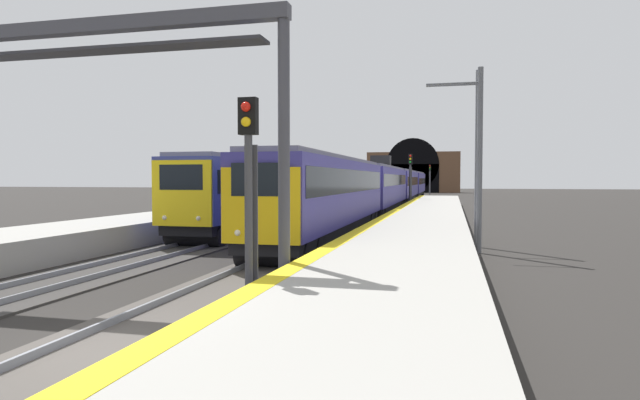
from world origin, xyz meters
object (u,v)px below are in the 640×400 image
at_px(train_main_approaching, 393,185).
at_px(railway_signal_far, 430,177).
at_px(overhead_signal_gantry, 112,84).
at_px(catenary_mast_far, 479,158).
at_px(train_adjacent_platform, 307,187).
at_px(catenary_mast_near, 476,156).
at_px(railway_signal_near, 249,191).
at_px(railway_signal_mid, 410,176).

distance_m(train_main_approaching, railway_signal_far, 46.17).
bearing_deg(overhead_signal_gantry, catenary_mast_far, -42.19).
bearing_deg(overhead_signal_gantry, train_adjacent_platform, 5.08).
distance_m(train_adjacent_platform, catenary_mast_near, 19.86).
xyz_separation_m(overhead_signal_gantry, catenary_mast_near, (12.33, -9.39, -1.43)).
height_order(train_adjacent_platform, catenary_mast_far, catenary_mast_far).
bearing_deg(catenary_mast_near, catenary_mast_far, -179.94).
bearing_deg(railway_signal_near, railway_signal_mid, -180.00).
bearing_deg(railway_signal_mid, railway_signal_near, 0.00).
distance_m(train_main_approaching, railway_signal_near, 44.82).
bearing_deg(overhead_signal_gantry, railway_signal_mid, -5.97).
height_order(railway_signal_near, catenary_mast_far, catenary_mast_far).
bearing_deg(catenary_mast_far, railway_signal_near, 157.43).
bearing_deg(railway_signal_far, catenary_mast_near, 3.75).
height_order(train_main_approaching, catenary_mast_near, catenary_mast_near).
relative_size(railway_signal_far, catenary_mast_near, 0.73).
height_order(railway_signal_mid, railway_signal_far, railway_signal_far).
bearing_deg(train_adjacent_platform, overhead_signal_gantry, 5.36).
relative_size(railway_signal_near, overhead_signal_gantry, 0.49).
xyz_separation_m(railway_signal_near, overhead_signal_gantry, (1.76, 4.36, 2.65)).
xyz_separation_m(railway_signal_far, overhead_signal_gantry, (-89.14, 4.36, 2.03)).
bearing_deg(railway_signal_far, catenary_mast_far, 3.66).
relative_size(train_main_approaching, train_adjacent_platform, 1.98).
relative_size(overhead_signal_gantry, catenary_mast_near, 1.22).
xyz_separation_m(railway_signal_near, railway_signal_mid, (43.40, 0.00, 0.54)).
distance_m(railway_signal_far, overhead_signal_gantry, 89.27).
bearing_deg(train_adjacent_platform, railway_signal_near, 13.19).
xyz_separation_m(overhead_signal_gantry, catenary_mast_far, (10.37, -9.40, -1.57)).
bearing_deg(railway_signal_near, overhead_signal_gantry, -112.04).
distance_m(railway_signal_near, catenary_mast_near, 15.01).
distance_m(railway_signal_mid, overhead_signal_gantry, 41.92).
height_order(train_main_approaching, railway_signal_far, railway_signal_far).
bearing_deg(catenary_mast_far, train_adjacent_platform, 33.79).
height_order(train_main_approaching, train_adjacent_platform, train_adjacent_platform).
bearing_deg(train_adjacent_platform, railway_signal_far, 173.86).
bearing_deg(railway_signal_far, railway_signal_mid, 0.00).
bearing_deg(railway_signal_far, railway_signal_near, 0.00).
relative_size(train_main_approaching, catenary_mast_far, 10.66).
bearing_deg(overhead_signal_gantry, railway_signal_near, -112.04).
height_order(train_main_approaching, railway_signal_near, train_main_approaching).
xyz_separation_m(train_adjacent_platform, overhead_signal_gantry, (-28.15, -2.50, 3.02)).
relative_size(railway_signal_mid, overhead_signal_gantry, 0.58).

